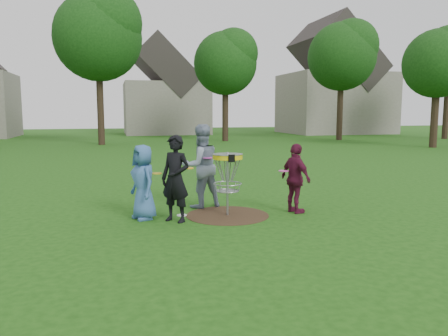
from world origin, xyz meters
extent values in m
plane|color=#19470F|center=(0.00, 0.00, 0.00)|extent=(100.00, 100.00, 0.00)
cylinder|color=#47331E|center=(0.00, 0.00, 0.00)|extent=(1.80, 1.80, 0.01)
imported|color=#38619A|center=(-1.78, 0.15, 0.78)|extent=(0.74, 0.89, 1.56)
imported|color=black|center=(-1.16, -0.24, 0.89)|extent=(0.76, 0.75, 1.78)
imported|color=gray|center=(-0.39, 0.97, 0.97)|extent=(1.10, 0.95, 1.95)
imported|color=#57142E|center=(1.52, -0.14, 0.77)|extent=(0.61, 0.97, 1.55)
cylinder|color=white|center=(-0.97, 0.21, 0.01)|extent=(0.22, 0.22, 0.02)
cylinder|color=#9EA0A5|center=(0.00, 0.00, 0.69)|extent=(0.05, 0.05, 1.38)
cylinder|color=#D7C50B|center=(0.00, 0.00, 1.28)|extent=(0.64, 0.64, 0.10)
cylinder|color=#9EA0A5|center=(0.00, 0.00, 1.34)|extent=(0.66, 0.66, 0.01)
cube|color=black|center=(0.00, -0.33, 1.28)|extent=(0.14, 0.02, 0.16)
torus|color=#9EA0A5|center=(0.00, 0.00, 0.70)|extent=(0.62, 0.62, 0.02)
torus|color=#9EA0A5|center=(0.00, 0.00, 0.54)|extent=(0.50, 0.50, 0.02)
cylinder|color=#9EA0A5|center=(0.00, 0.00, 0.53)|extent=(0.44, 0.44, 0.01)
cylinder|color=gold|center=(-1.50, 0.12, 0.96)|extent=(0.22, 0.22, 0.02)
cylinder|color=#FFAC15|center=(-0.88, -0.18, 1.09)|extent=(0.22, 0.22, 0.02)
cylinder|color=#FF43D8|center=(-0.28, 0.71, 1.19)|extent=(0.22, 0.22, 0.02)
cylinder|color=#E73CAD|center=(1.24, -0.12, 0.95)|extent=(0.22, 0.22, 0.02)
cylinder|color=#38281C|center=(-3.00, 21.50, 2.31)|extent=(0.46, 0.46, 4.62)
sphere|color=#164211|center=(-3.00, 21.50, 7.04)|extent=(5.72, 5.72, 5.72)
cylinder|color=#38281C|center=(6.00, 23.00, 1.89)|extent=(0.46, 0.46, 3.78)
sphere|color=#164211|center=(6.00, 23.00, 5.76)|extent=(4.68, 4.68, 4.68)
cylinder|color=#38281C|center=(15.00, 22.00, 2.10)|extent=(0.46, 0.46, 4.20)
sphere|color=#164211|center=(15.00, 22.00, 6.40)|extent=(5.20, 5.20, 5.20)
cylinder|color=#38281C|center=(24.00, 21.00, 1.99)|extent=(0.46, 0.46, 3.99)
cylinder|color=#38281C|center=(17.00, 14.00, 1.68)|extent=(0.46, 0.46, 3.36)
sphere|color=#164211|center=(17.00, 14.00, 5.12)|extent=(4.16, 4.16, 4.16)
cube|color=gray|center=(3.00, 35.00, 2.50)|extent=(8.00, 7.00, 5.00)
cube|color=#2D2826|center=(3.00, 35.00, 6.44)|extent=(6.11, 7.14, 6.11)
cube|color=gray|center=(20.00, 32.00, 3.00)|extent=(10.00, 8.00, 6.00)
cube|color=#2D2826|center=(20.00, 32.00, 7.80)|extent=(7.64, 8.16, 7.64)
camera|label=1|loc=(-2.41, -8.95, 2.25)|focal=35.00mm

